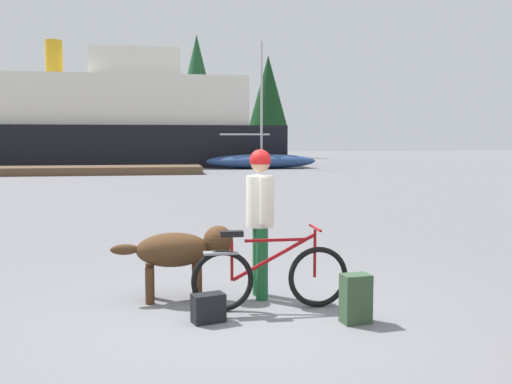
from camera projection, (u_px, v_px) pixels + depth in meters
name	position (u px, v px, depth m)	size (l,w,h in m)	color
ground_plane	(247.00, 317.00, 5.98)	(160.00, 160.00, 0.00)	slate
bicycle	(270.00, 276.00, 6.22)	(1.71, 0.44, 0.89)	black
person_cyclist	(260.00, 209.00, 6.65)	(0.32, 0.53, 1.71)	#19592D
dog	(181.00, 251.00, 6.59)	(1.38, 0.46, 0.84)	#472D19
backpack	(356.00, 299.00, 5.78)	(0.28, 0.20, 0.49)	#334C33
handbag_pannier	(208.00, 308.00, 5.81)	(0.32, 0.18, 0.29)	black
dock_pier	(44.00, 171.00, 29.91)	(16.06, 2.95, 0.40)	brown
ferry_boat	(102.00, 123.00, 39.19)	(24.02, 7.95, 8.29)	black
sailboat_moored	(261.00, 161.00, 35.94)	(6.85, 1.92, 7.75)	navy
pine_tree_center	(197.00, 81.00, 56.60)	(4.27, 4.27, 11.93)	#4C331E
pine_tree_far_right	(268.00, 92.00, 57.02)	(3.86, 3.86, 9.97)	#4C331E
pine_tree_mid_back	(168.00, 94.00, 61.70)	(2.98, 2.98, 10.41)	#4C331E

